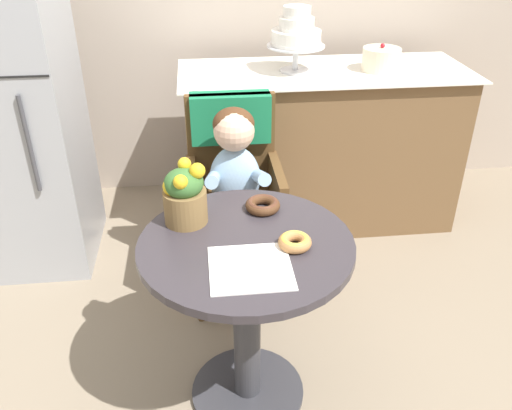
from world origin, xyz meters
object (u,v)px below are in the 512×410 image
object	(u,v)px
donut_mid	(263,205)
refrigerator	(4,103)
wicker_chair	(233,168)
round_layer_cake	(381,59)
flower_vase	(184,195)
seated_child	(235,176)
donut_front	(295,241)
cafe_table	(247,292)
tiered_cake_stand	(296,34)

from	to	relation	value
donut_mid	refrigerator	world-z (taller)	refrigerator
wicker_chair	round_layer_cake	xyz separation A→B (m)	(0.83, 0.55, 0.32)
flower_vase	round_layer_cake	xyz separation A→B (m)	(1.03, 1.12, 0.13)
donut_mid	wicker_chair	bearing A→B (deg)	97.89
wicker_chair	seated_child	size ratio (longest dim) A/B	1.31
donut_front	refrigerator	bearing A→B (deg)	136.42
cafe_table	wicker_chair	distance (m)	0.73
donut_mid	refrigerator	distance (m)	1.45
refrigerator	round_layer_cake	bearing A→B (deg)	5.07
donut_front	tiered_cake_stand	world-z (taller)	tiered_cake_stand
wicker_chair	donut_front	size ratio (longest dim) A/B	8.71
donut_front	refrigerator	xyz separation A→B (m)	(-1.20, 1.15, 0.11)
seated_child	tiered_cake_stand	bearing A→B (deg)	62.95
tiered_cake_stand	cafe_table	bearing A→B (deg)	-106.53
donut_front	round_layer_cake	distance (m)	1.50
cafe_table	donut_mid	world-z (taller)	donut_mid
round_layer_cake	donut_mid	bearing A→B (deg)	-125.37
donut_mid	flower_vase	distance (m)	0.29
donut_front	flower_vase	bearing A→B (deg)	150.65
seated_child	donut_front	bearing A→B (deg)	-76.49
wicker_chair	flower_vase	world-z (taller)	wicker_chair
tiered_cake_stand	round_layer_cake	bearing A→B (deg)	-4.11
donut_front	refrigerator	distance (m)	1.67
cafe_table	donut_mid	distance (m)	0.32
wicker_chair	tiered_cake_stand	world-z (taller)	tiered_cake_stand
round_layer_cake	tiered_cake_stand	bearing A→B (deg)	175.89
donut_front	donut_mid	world-z (taller)	same
flower_vase	tiered_cake_stand	distance (m)	1.32
donut_front	donut_mid	bearing A→B (deg)	106.79
cafe_table	seated_child	size ratio (longest dim) A/B	0.99
seated_child	tiered_cake_stand	size ratio (longest dim) A/B	2.20
seated_child	round_layer_cake	xyz separation A→B (m)	(0.83, 0.71, 0.28)
cafe_table	flower_vase	world-z (taller)	flower_vase
donut_front	seated_child	bearing A→B (deg)	103.51
donut_mid	flower_vase	world-z (taller)	flower_vase
donut_mid	refrigerator	xyz separation A→B (m)	(-1.13, 0.90, 0.11)
tiered_cake_stand	refrigerator	bearing A→B (deg)	-172.07
round_layer_cake	donut_front	bearing A→B (deg)	-117.50
donut_mid	refrigerator	bearing A→B (deg)	141.46
seated_child	flower_vase	bearing A→B (deg)	-116.38
tiered_cake_stand	donut_mid	bearing A→B (deg)	-105.53
wicker_chair	tiered_cake_stand	xyz separation A→B (m)	(0.38, 0.58, 0.45)
wicker_chair	seated_child	xyz separation A→B (m)	(0.00, -0.16, 0.04)
wicker_chair	donut_mid	bearing A→B (deg)	-85.18
flower_vase	tiered_cake_stand	size ratio (longest dim) A/B	0.69
donut_front	wicker_chair	bearing A→B (deg)	100.82
wicker_chair	round_layer_cake	bearing A→B (deg)	30.52
seated_child	donut_mid	bearing A→B (deg)	-78.78
donut_mid	donut_front	bearing A→B (deg)	-73.21
seated_child	cafe_table	bearing A→B (deg)	-90.86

